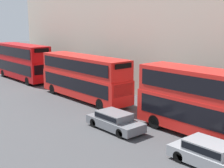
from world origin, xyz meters
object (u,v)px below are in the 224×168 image
object	(u,v)px
bus_second_in_queue	(84,76)
bus_third_in_queue	(22,61)
car_dark_sedan	(210,154)
car_hatchback	(115,120)
bus_leading	(215,103)

from	to	relation	value
bus_second_in_queue	bus_third_in_queue	distance (m)	13.12
bus_third_in_queue	car_dark_sedan	distance (m)	29.03
car_dark_sedan	car_hatchback	distance (m)	7.40
bus_second_in_queue	car_dark_sedan	world-z (taller)	bus_second_in_queue
bus_third_in_queue	car_dark_sedan	xyz separation A→B (m)	(-3.40, -28.77, -1.75)
bus_second_in_queue	car_dark_sedan	distance (m)	16.10
bus_second_in_queue	car_dark_sedan	bearing A→B (deg)	-102.26
bus_leading	bus_second_in_queue	world-z (taller)	bus_leading
bus_third_in_queue	car_dark_sedan	size ratio (longest dim) A/B	2.38
bus_leading	car_hatchback	xyz separation A→B (m)	(-3.40, 5.56, -1.77)
bus_leading	car_hatchback	world-z (taller)	bus_leading
bus_leading	car_dark_sedan	size ratio (longest dim) A/B	2.53
bus_leading	car_dark_sedan	bearing A→B (deg)	-151.54
bus_second_in_queue	car_dark_sedan	xyz separation A→B (m)	(-3.40, -15.65, -1.59)
bus_leading	car_dark_sedan	distance (m)	4.23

